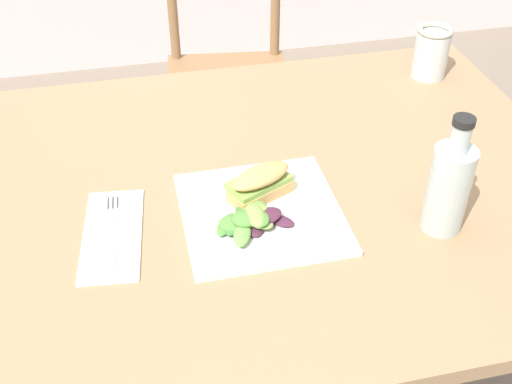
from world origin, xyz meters
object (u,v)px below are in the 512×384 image
(dining_table, at_px, (246,234))
(sandwich_half_front, at_px, (260,183))
(bottle_cold_brew, at_px, (447,191))
(mason_jar_iced_tea, at_px, (431,55))
(chair_wooden_far, at_px, (228,75))
(plate_lunch, at_px, (261,213))
(fork_on_napkin, at_px, (112,226))

(dining_table, distance_m, sandwich_half_front, 0.17)
(dining_table, height_order, bottle_cold_brew, bottle_cold_brew)
(dining_table, relative_size, sandwich_half_front, 9.92)
(sandwich_half_front, distance_m, mason_jar_iced_tea, 0.61)
(chair_wooden_far, distance_m, bottle_cold_brew, 1.21)
(plate_lunch, bearing_deg, dining_table, 96.15)
(dining_table, height_order, sandwich_half_front, sandwich_half_front)
(dining_table, bearing_deg, bottle_cold_brew, -31.38)
(fork_on_napkin, bearing_deg, bottle_cold_brew, -12.01)
(fork_on_napkin, xyz_separation_m, mason_jar_iced_tea, (0.74, 0.38, 0.05))
(dining_table, xyz_separation_m, mason_jar_iced_tea, (0.50, 0.32, 0.17))
(sandwich_half_front, distance_m, bottle_cold_brew, 0.31)
(sandwich_half_front, xyz_separation_m, mason_jar_iced_tea, (0.48, 0.36, 0.01))
(mason_jar_iced_tea, bearing_deg, sandwich_half_front, -143.18)
(fork_on_napkin, bearing_deg, plate_lunch, -5.05)
(dining_table, height_order, mason_jar_iced_tea, mason_jar_iced_tea)
(sandwich_half_front, relative_size, fork_on_napkin, 0.69)
(sandwich_half_front, height_order, mason_jar_iced_tea, mason_jar_iced_tea)
(chair_wooden_far, height_order, sandwich_half_front, chair_wooden_far)
(fork_on_napkin, relative_size, mason_jar_iced_tea, 1.57)
(sandwich_half_front, bearing_deg, dining_table, 110.19)
(chair_wooden_far, distance_m, sandwich_half_front, 1.07)
(plate_lunch, relative_size, fork_on_napkin, 1.45)
(mason_jar_iced_tea, bearing_deg, dining_table, -147.86)
(plate_lunch, bearing_deg, sandwich_half_front, 79.25)
(chair_wooden_far, bearing_deg, bottle_cold_brew, -82.36)
(chair_wooden_far, height_order, mason_jar_iced_tea, chair_wooden_far)
(dining_table, xyz_separation_m, fork_on_napkin, (-0.24, -0.07, 0.13))
(fork_on_napkin, height_order, bottle_cold_brew, bottle_cold_brew)
(dining_table, relative_size, fork_on_napkin, 6.83)
(sandwich_half_front, bearing_deg, chair_wooden_far, 82.90)
(sandwich_half_front, distance_m, fork_on_napkin, 0.26)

